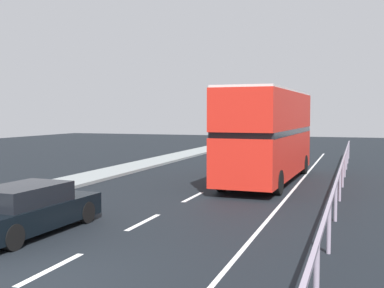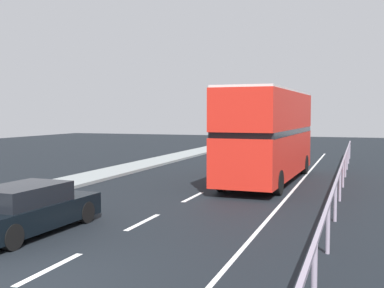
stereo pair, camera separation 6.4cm
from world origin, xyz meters
name	(u,v)px [view 1 (the left image)]	position (x,y,z in m)	size (l,w,h in m)	color
ground_plane	(29,283)	(0.00, 0.00, -0.05)	(75.72, 120.00, 0.10)	black
lane_paint_markings	(237,207)	(2.09, 8.42, 0.00)	(3.59, 46.00, 0.01)	silver
bridge_side_railing	(338,182)	(5.40, 9.00, 0.95)	(0.10, 42.00, 1.19)	gray
double_decker_bus_red	(268,133)	(2.00, 14.82, 2.31)	(2.92, 10.18, 4.32)	red
hatchback_car_near	(28,210)	(-2.39, 3.05, 0.64)	(1.91, 4.52, 1.33)	black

